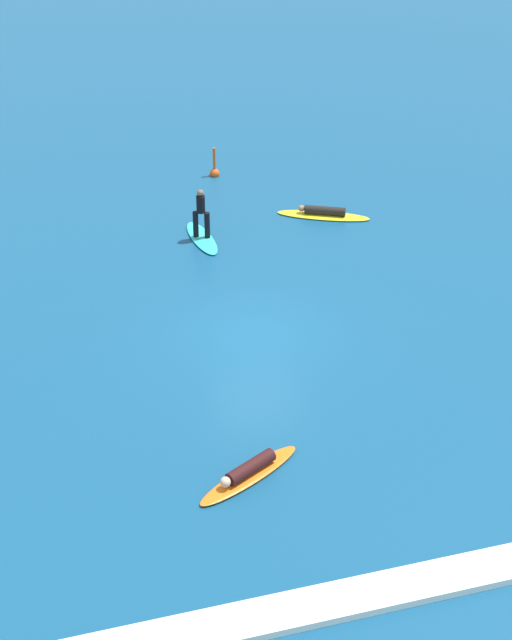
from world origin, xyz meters
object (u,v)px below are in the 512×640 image
(marker_buoy, at_px, (215,171))
(surfer_on_teal_board, at_px, (202,228))
(surfer_on_yellow_board, at_px, (323,213))
(surfer_on_orange_board, at_px, (249,472))

(marker_buoy, bearing_deg, surfer_on_teal_board, -107.89)
(surfer_on_yellow_board, bearing_deg, surfer_on_teal_board, 32.59)
(surfer_on_teal_board, bearing_deg, marker_buoy, -23.15)
(surfer_on_yellow_board, relative_size, surfer_on_orange_board, 1.14)
(surfer_on_yellow_board, bearing_deg, marker_buoy, -32.55)
(surfer_on_teal_board, distance_m, marker_buoy, 5.38)
(surfer_on_orange_board, bearing_deg, surfer_on_yellow_board, -143.85)
(surfer_on_teal_board, relative_size, marker_buoy, 2.16)
(surfer_on_yellow_board, distance_m, marker_buoy, 5.36)
(surfer_on_yellow_board, xyz_separation_m, surfer_on_teal_board, (-4.51, -0.58, 0.29))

